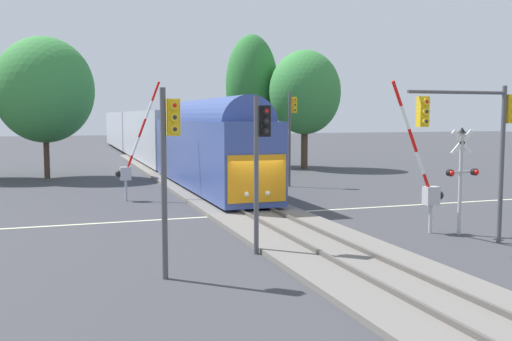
{
  "coord_description": "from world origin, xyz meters",
  "views": [
    {
      "loc": [
        -8.26,
        -24.66,
        4.51
      ],
      "look_at": [
        0.14,
        0.12,
        2.0
      ],
      "focal_mm": 40.41,
      "sensor_mm": 36.0,
      "label": 1
    }
  ],
  "objects_px": {
    "traffic_signal_near_right": "(478,126)",
    "crossing_gate_near": "(428,184)",
    "crossing_gate_far": "(129,163)",
    "elm_centre_background": "(252,86)",
    "traffic_signal_far_side": "(292,124)",
    "traffic_signal_near_left": "(169,152)",
    "traffic_signal_median": "(261,149)",
    "oak_far_right": "(305,93)",
    "commuter_train": "(151,134)",
    "crossing_signal_mast": "(461,170)",
    "oak_behind_train": "(44,90)"
  },
  "relations": [
    {
      "from": "traffic_signal_near_right",
      "to": "traffic_signal_median",
      "type": "bearing_deg",
      "value": 170.68
    },
    {
      "from": "commuter_train",
      "to": "traffic_signal_near_left",
      "type": "relative_size",
      "value": 12.94
    },
    {
      "from": "crossing_gate_far",
      "to": "traffic_signal_near_right",
      "type": "relative_size",
      "value": 1.14
    },
    {
      "from": "crossing_signal_mast",
      "to": "traffic_signal_far_side",
      "type": "bearing_deg",
      "value": 91.53
    },
    {
      "from": "crossing_gate_near",
      "to": "elm_centre_background",
      "type": "xyz_separation_m",
      "value": [
        2.87,
        30.02,
        5.22
      ]
    },
    {
      "from": "crossing_gate_far",
      "to": "oak_far_right",
      "type": "height_order",
      "value": "oak_far_right"
    },
    {
      "from": "traffic_signal_far_side",
      "to": "elm_centre_background",
      "type": "height_order",
      "value": "elm_centre_background"
    },
    {
      "from": "crossing_signal_mast",
      "to": "oak_far_right",
      "type": "distance_m",
      "value": 27.62
    },
    {
      "from": "oak_behind_train",
      "to": "commuter_train",
      "type": "bearing_deg",
      "value": 53.06
    },
    {
      "from": "commuter_train",
      "to": "crossing_gate_far",
      "type": "height_order",
      "value": "crossing_gate_far"
    },
    {
      "from": "traffic_signal_median",
      "to": "oak_behind_train",
      "type": "relative_size",
      "value": 0.51
    },
    {
      "from": "commuter_train",
      "to": "oak_behind_train",
      "type": "bearing_deg",
      "value": -126.94
    },
    {
      "from": "crossing_gate_far",
      "to": "commuter_train",
      "type": "bearing_deg",
      "value": 79.01
    },
    {
      "from": "traffic_signal_near_right",
      "to": "oak_far_right",
      "type": "distance_m",
      "value": 29.19
    },
    {
      "from": "elm_centre_background",
      "to": "oak_behind_train",
      "type": "height_order",
      "value": "elm_centre_background"
    },
    {
      "from": "commuter_train",
      "to": "crossing_gate_far",
      "type": "relative_size",
      "value": 10.79
    },
    {
      "from": "commuter_train",
      "to": "traffic_signal_far_side",
      "type": "distance_m",
      "value": 23.08
    },
    {
      "from": "traffic_signal_far_side",
      "to": "oak_behind_train",
      "type": "distance_m",
      "value": 18.04
    },
    {
      "from": "traffic_signal_near_left",
      "to": "traffic_signal_far_side",
      "type": "bearing_deg",
      "value": 58.72
    },
    {
      "from": "crossing_signal_mast",
      "to": "oak_far_right",
      "type": "relative_size",
      "value": 0.41
    },
    {
      "from": "crossing_gate_near",
      "to": "crossing_gate_far",
      "type": "bearing_deg",
      "value": 128.56
    },
    {
      "from": "traffic_signal_near_left",
      "to": "traffic_signal_far_side",
      "type": "xyz_separation_m",
      "value": [
        11.03,
        18.16,
        0.46
      ]
    },
    {
      "from": "commuter_train",
      "to": "traffic_signal_near_right",
      "type": "xyz_separation_m",
      "value": [
        5.26,
        -39.85,
        1.43
      ]
    },
    {
      "from": "crossing_gate_near",
      "to": "oak_far_right",
      "type": "height_order",
      "value": "oak_far_right"
    },
    {
      "from": "crossing_gate_far",
      "to": "traffic_signal_near_right",
      "type": "height_order",
      "value": "crossing_gate_far"
    },
    {
      "from": "crossing_signal_mast",
      "to": "traffic_signal_near_left",
      "type": "relative_size",
      "value": 0.77
    },
    {
      "from": "crossing_gate_near",
      "to": "traffic_signal_far_side",
      "type": "relative_size",
      "value": 0.97
    },
    {
      "from": "crossing_signal_mast",
      "to": "crossing_gate_far",
      "type": "bearing_deg",
      "value": 130.02
    },
    {
      "from": "traffic_signal_near_right",
      "to": "crossing_gate_near",
      "type": "bearing_deg",
      "value": 98.37
    },
    {
      "from": "commuter_train",
      "to": "traffic_signal_near_right",
      "type": "bearing_deg",
      "value": -82.49
    },
    {
      "from": "crossing_gate_far",
      "to": "elm_centre_background",
      "type": "distance_m",
      "value": 22.36
    },
    {
      "from": "crossing_gate_near",
      "to": "traffic_signal_median",
      "type": "distance_m",
      "value": 7.35
    },
    {
      "from": "traffic_signal_near_right",
      "to": "crossing_signal_mast",
      "type": "bearing_deg",
      "value": 67.12
    },
    {
      "from": "traffic_signal_median",
      "to": "elm_centre_background",
      "type": "distance_m",
      "value": 32.83
    },
    {
      "from": "elm_centre_background",
      "to": "oak_behind_train",
      "type": "xyz_separation_m",
      "value": [
        -17.06,
        -4.77,
        -0.82
      ]
    },
    {
      "from": "crossing_gate_far",
      "to": "traffic_signal_far_side",
      "type": "relative_size",
      "value": 1.06
    },
    {
      "from": "oak_far_right",
      "to": "commuter_train",
      "type": "bearing_deg",
      "value": 134.64
    },
    {
      "from": "crossing_gate_near",
      "to": "elm_centre_background",
      "type": "bearing_deg",
      "value": 84.55
    },
    {
      "from": "crossing_gate_far",
      "to": "traffic_signal_far_side",
      "type": "xyz_separation_m",
      "value": [
        10.44,
        2.88,
        1.97
      ]
    },
    {
      "from": "crossing_signal_mast",
      "to": "oak_behind_train",
      "type": "bearing_deg",
      "value": 120.5
    },
    {
      "from": "oak_far_right",
      "to": "oak_behind_train",
      "type": "bearing_deg",
      "value": -177.28
    },
    {
      "from": "traffic_signal_near_right",
      "to": "oak_behind_train",
      "type": "relative_size",
      "value": 0.55
    },
    {
      "from": "traffic_signal_median",
      "to": "traffic_signal_near_right",
      "type": "height_order",
      "value": "traffic_signal_near_right"
    },
    {
      "from": "commuter_train",
      "to": "oak_far_right",
      "type": "relative_size",
      "value": 6.84
    },
    {
      "from": "oak_behind_train",
      "to": "crossing_signal_mast",
      "type": "bearing_deg",
      "value": -59.5
    },
    {
      "from": "crossing_gate_near",
      "to": "elm_centre_background",
      "type": "height_order",
      "value": "elm_centre_background"
    },
    {
      "from": "commuter_train",
      "to": "crossing_gate_near",
      "type": "xyz_separation_m",
      "value": [
        4.92,
        -37.58,
        -0.83
      ]
    },
    {
      "from": "traffic_signal_near_right",
      "to": "oak_behind_train",
      "type": "xyz_separation_m",
      "value": [
        -14.53,
        27.51,
        2.14
      ]
    },
    {
      "from": "traffic_signal_median",
      "to": "crossing_gate_near",
      "type": "bearing_deg",
      "value": 8.34
    },
    {
      "from": "commuter_train",
      "to": "oak_far_right",
      "type": "height_order",
      "value": "oak_far_right"
    }
  ]
}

